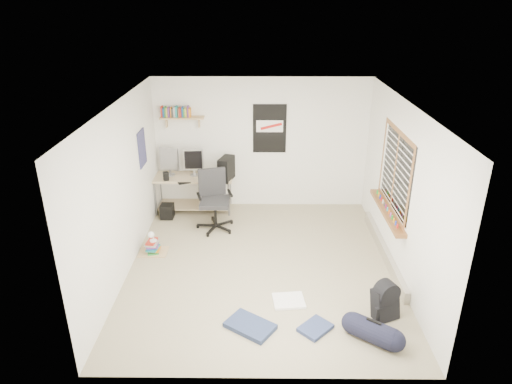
{
  "coord_description": "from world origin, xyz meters",
  "views": [
    {
      "loc": [
        -0.03,
        -6.0,
        3.84
      ],
      "look_at": [
        -0.08,
        0.2,
        1.15
      ],
      "focal_mm": 32.0,
      "sensor_mm": 36.0,
      "label": 1
    }
  ],
  "objects_px": {
    "backpack": "(385,304)",
    "book_stack": "(153,244)",
    "desk": "(194,192)",
    "duffel_bag": "(373,331)",
    "office_chair": "(215,203)"
  },
  "relations": [
    {
      "from": "backpack",
      "to": "book_stack",
      "type": "bearing_deg",
      "value": 131.03
    },
    {
      "from": "duffel_bag",
      "to": "book_stack",
      "type": "xyz_separation_m",
      "value": [
        -3.08,
        2.03,
        0.01
      ]
    },
    {
      "from": "backpack",
      "to": "book_stack",
      "type": "distance_m",
      "value": 3.69
    },
    {
      "from": "office_chair",
      "to": "duffel_bag",
      "type": "height_order",
      "value": "office_chair"
    },
    {
      "from": "backpack",
      "to": "duffel_bag",
      "type": "xyz_separation_m",
      "value": [
        -0.25,
        -0.45,
        -0.06
      ]
    },
    {
      "from": "desk",
      "to": "book_stack",
      "type": "xyz_separation_m",
      "value": [
        -0.46,
        -1.62,
        -0.21
      ]
    },
    {
      "from": "desk",
      "to": "backpack",
      "type": "distance_m",
      "value": 4.3
    },
    {
      "from": "desk",
      "to": "backpack",
      "type": "xyz_separation_m",
      "value": [
        2.87,
        -3.19,
        -0.16
      ]
    },
    {
      "from": "office_chair",
      "to": "book_stack",
      "type": "xyz_separation_m",
      "value": [
        -0.94,
        -0.84,
        -0.34
      ]
    },
    {
      "from": "office_chair",
      "to": "backpack",
      "type": "xyz_separation_m",
      "value": [
        2.39,
        -2.41,
        -0.29
      ]
    },
    {
      "from": "office_chair",
      "to": "duffel_bag",
      "type": "relative_size",
      "value": 1.99
    },
    {
      "from": "desk",
      "to": "office_chair",
      "type": "xyz_separation_m",
      "value": [
        0.48,
        -0.78,
        0.12
      ]
    },
    {
      "from": "duffel_bag",
      "to": "backpack",
      "type": "bearing_deg",
      "value": 97.04
    },
    {
      "from": "office_chair",
      "to": "backpack",
      "type": "height_order",
      "value": "office_chair"
    },
    {
      "from": "backpack",
      "to": "book_stack",
      "type": "height_order",
      "value": "backpack"
    }
  ]
}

